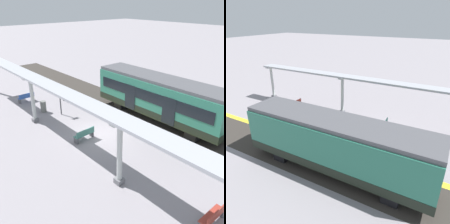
% 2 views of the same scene
% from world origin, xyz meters
% --- Properties ---
extents(ground_plane, '(176.00, 176.00, 0.00)m').
position_xyz_m(ground_plane, '(0.00, 0.00, 0.00)').
color(ground_plane, gray).
extents(tactile_edge_strip, '(0.52, 35.69, 0.01)m').
position_xyz_m(tactile_edge_strip, '(-2.99, 0.00, 0.00)').
color(tactile_edge_strip, yellow).
rests_on(tactile_edge_strip, ground).
extents(trackbed, '(3.20, 47.69, 0.01)m').
position_xyz_m(trackbed, '(-4.85, 0.00, 0.00)').
color(trackbed, '#38332D').
rests_on(trackbed, ground).
extents(train_near_carriage, '(2.65, 11.45, 3.48)m').
position_xyz_m(train_near_carriage, '(-4.84, 1.19, 1.83)').
color(train_near_carriage, '#2A715A').
rests_on(train_near_carriage, ground).
extents(canopy_pillar_second, '(1.10, 0.44, 3.64)m').
position_xyz_m(canopy_pillar_second, '(2.80, -4.89, 1.85)').
color(canopy_pillar_second, slate).
rests_on(canopy_pillar_second, ground).
extents(canopy_pillar_third, '(1.10, 0.44, 3.64)m').
position_xyz_m(canopy_pillar_third, '(2.80, 4.87, 1.85)').
color(canopy_pillar_third, slate).
rests_on(canopy_pillar_third, ground).
extents(canopy_beam, '(1.20, 28.73, 0.16)m').
position_xyz_m(canopy_beam, '(2.80, -0.06, 3.72)').
color(canopy_beam, '#A8AAB2').
rests_on(canopy_beam, canopy_pillar_nearest).
extents(bench_near_end, '(1.51, 0.48, 0.86)m').
position_xyz_m(bench_near_end, '(1.59, 9.46, 0.44)').
color(bench_near_end, '#9D362A').
rests_on(bench_near_end, ground).
extents(bench_mid_platform, '(1.52, 0.50, 0.86)m').
position_xyz_m(bench_mid_platform, '(1.50, -9.39, 0.44)').
color(bench_mid_platform, '#2F55A8').
rests_on(bench_mid_platform, ground).
extents(bench_far_end, '(1.52, 0.52, 0.86)m').
position_xyz_m(bench_far_end, '(1.56, 0.06, 0.44)').
color(bench_far_end, '#3C786B').
rests_on(bench_far_end, ground).
extents(trash_bin, '(0.48, 0.48, 0.97)m').
position_xyz_m(trash_bin, '(1.40, -6.20, 0.48)').
color(trash_bin, slate).
rests_on(trash_bin, ground).
extents(platform_info_sign, '(0.56, 0.10, 2.20)m').
position_xyz_m(platform_info_sign, '(0.54, -4.73, 1.33)').
color(platform_info_sign, '#4C4C51').
rests_on(platform_info_sign, ground).
extents(passenger_waiting_near_edge, '(0.46, 0.46, 1.55)m').
position_xyz_m(passenger_waiting_near_edge, '(-1.32, -7.40, 0.97)').
color(passenger_waiting_near_edge, '#292821').
rests_on(passenger_waiting_near_edge, ground).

